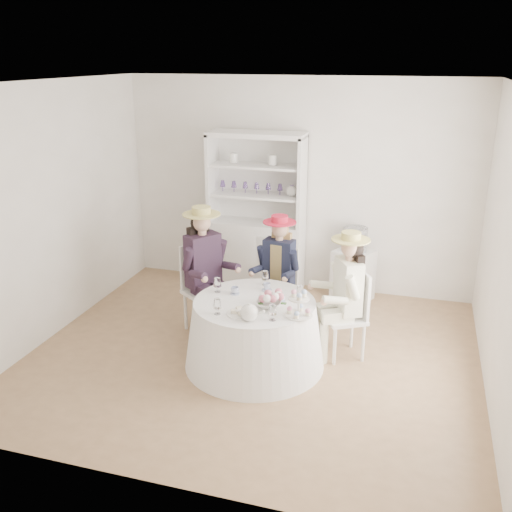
# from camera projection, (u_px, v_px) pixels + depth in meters

# --- Properties ---
(ground) EXTENTS (4.50, 4.50, 0.00)m
(ground) POSITION_uv_depth(u_px,v_px,m) (253.00, 354.00, 5.90)
(ground) COLOR olive
(ground) RESTS_ON ground
(ceiling) EXTENTS (4.50, 4.50, 0.00)m
(ceiling) POSITION_uv_depth(u_px,v_px,m) (253.00, 83.00, 5.00)
(ceiling) COLOR white
(ceiling) RESTS_ON wall_back
(wall_back) EXTENTS (4.50, 0.00, 4.50)m
(wall_back) POSITION_uv_depth(u_px,v_px,m) (298.00, 186.00, 7.26)
(wall_back) COLOR silver
(wall_back) RESTS_ON ground
(wall_front) EXTENTS (4.50, 0.00, 4.50)m
(wall_front) POSITION_uv_depth(u_px,v_px,m) (163.00, 317.00, 3.64)
(wall_front) COLOR silver
(wall_front) RESTS_ON ground
(wall_left) EXTENTS (0.00, 4.50, 4.50)m
(wall_left) POSITION_uv_depth(u_px,v_px,m) (51.00, 212.00, 6.05)
(wall_left) COLOR silver
(wall_left) RESTS_ON ground
(wall_right) EXTENTS (0.00, 4.50, 4.50)m
(wall_right) POSITION_uv_depth(u_px,v_px,m) (506.00, 252.00, 4.85)
(wall_right) COLOR silver
(wall_right) RESTS_ON ground
(tea_table) EXTENTS (1.39, 1.39, 0.68)m
(tea_table) POSITION_uv_depth(u_px,v_px,m) (254.00, 333.00, 5.62)
(tea_table) COLOR white
(tea_table) RESTS_ON ground
(hutch) EXTENTS (1.22, 0.49, 2.04)m
(hutch) POSITION_uv_depth(u_px,v_px,m) (257.00, 235.00, 7.38)
(hutch) COLOR silver
(hutch) RESTS_ON ground
(side_table) EXTENTS (0.55, 0.55, 0.65)m
(side_table) POSITION_uv_depth(u_px,v_px,m) (353.00, 275.00, 7.13)
(side_table) COLOR silver
(side_table) RESTS_ON ground
(hatbox) EXTENTS (0.34, 0.34, 0.30)m
(hatbox) POSITION_uv_depth(u_px,v_px,m) (355.00, 239.00, 6.97)
(hatbox) COLOR black
(hatbox) RESTS_ON side_table
(guest_left) EXTENTS (0.61, 0.58, 1.43)m
(guest_left) POSITION_uv_depth(u_px,v_px,m) (204.00, 263.00, 6.16)
(guest_left) COLOR silver
(guest_left) RESTS_ON ground
(guest_mid) EXTENTS (0.48, 0.50, 1.29)m
(guest_mid) POSITION_uv_depth(u_px,v_px,m) (278.00, 265.00, 6.32)
(guest_mid) COLOR silver
(guest_mid) RESTS_ON ground
(guest_right) EXTENTS (0.57, 0.52, 1.33)m
(guest_right) POSITION_uv_depth(u_px,v_px,m) (346.00, 288.00, 5.63)
(guest_right) COLOR silver
(guest_right) RESTS_ON ground
(spare_chair) EXTENTS (0.40, 0.40, 0.89)m
(spare_chair) POSITION_uv_depth(u_px,v_px,m) (273.00, 267.00, 6.96)
(spare_chair) COLOR silver
(spare_chair) RESTS_ON ground
(teacup_a) EXTENTS (0.09, 0.09, 0.07)m
(teacup_a) POSITION_uv_depth(u_px,v_px,m) (235.00, 291.00, 5.66)
(teacup_a) COLOR white
(teacup_a) RESTS_ON tea_table
(teacup_b) EXTENTS (0.09, 0.09, 0.07)m
(teacup_b) POSITION_uv_depth(u_px,v_px,m) (267.00, 287.00, 5.75)
(teacup_b) COLOR white
(teacup_b) RESTS_ON tea_table
(teacup_c) EXTENTS (0.08, 0.08, 0.06)m
(teacup_c) POSITION_uv_depth(u_px,v_px,m) (281.00, 299.00, 5.48)
(teacup_c) COLOR white
(teacup_c) RESTS_ON tea_table
(flower_bowl) EXTENTS (0.25, 0.25, 0.06)m
(flower_bowl) POSITION_uv_depth(u_px,v_px,m) (269.00, 305.00, 5.36)
(flower_bowl) COLOR white
(flower_bowl) RESTS_ON tea_table
(flower_arrangement) EXTENTS (0.20, 0.19, 0.07)m
(flower_arrangement) POSITION_uv_depth(u_px,v_px,m) (272.00, 298.00, 5.35)
(flower_arrangement) COLOR #CA6578
(flower_arrangement) RESTS_ON tea_table
(table_teapot) EXTENTS (0.23, 0.16, 0.17)m
(table_teapot) POSITION_uv_depth(u_px,v_px,m) (250.00, 313.00, 5.10)
(table_teapot) COLOR white
(table_teapot) RESTS_ON tea_table
(sandwich_plate) EXTENTS (0.25, 0.25, 0.05)m
(sandwich_plate) POSITION_uv_depth(u_px,v_px,m) (240.00, 313.00, 5.23)
(sandwich_plate) COLOR white
(sandwich_plate) RESTS_ON tea_table
(cupcake_stand) EXTENTS (0.26, 0.26, 0.24)m
(cupcake_stand) POSITION_uv_depth(u_px,v_px,m) (299.00, 307.00, 5.18)
(cupcake_stand) COLOR white
(cupcake_stand) RESTS_ON tea_table
(stemware_set) EXTENTS (0.92, 0.88, 0.15)m
(stemware_set) POSITION_uv_depth(u_px,v_px,m) (254.00, 294.00, 5.48)
(stemware_set) COLOR white
(stemware_set) RESTS_ON tea_table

